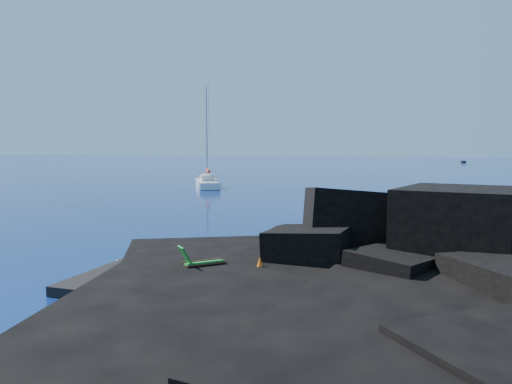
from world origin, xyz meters
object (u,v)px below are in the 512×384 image
sailboat (207,187)px  marker_cone (260,265)px  deck_chair (204,257)px  distant_boat_a (463,162)px  sunbather (198,265)px

sailboat → marker_cone: bearing=-91.3°
marker_cone → sailboat: bearing=111.2°
sailboat → marker_cone: sailboat is taller
deck_chair → distant_boat_a: 137.36m
sailboat → sunbather: size_ratio=7.66×
deck_chair → distant_boat_a: (31.06, 133.80, -0.91)m
marker_cone → distant_boat_a: 136.74m
sunbather → marker_cone: 2.44m
sunbather → distant_boat_a: bearing=71.6°
sailboat → distant_boat_a: sailboat is taller
deck_chair → marker_cone: deck_chair is taller
deck_chair → marker_cone: bearing=-35.0°
marker_cone → sunbather: bearing=175.1°
deck_chair → sunbather: deck_chair is taller
sailboat → deck_chair: (12.97, -38.85, 0.91)m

